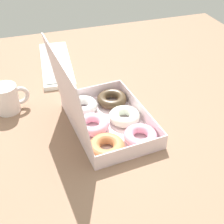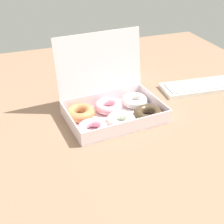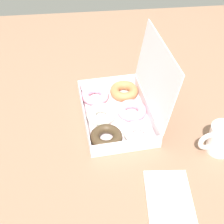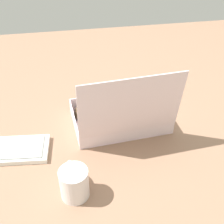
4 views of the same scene
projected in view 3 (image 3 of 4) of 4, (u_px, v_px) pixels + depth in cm
name	position (u px, v px, depth cm)	size (l,w,h in cm)	color
ground_plane	(109.00, 115.00, 119.46)	(180.00, 180.00, 2.00)	#8C6951
donut_box	(120.00, 109.00, 115.45)	(38.51, 31.33, 29.46)	white
coffee_mug	(221.00, 139.00, 102.02)	(8.81, 12.84, 10.30)	white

